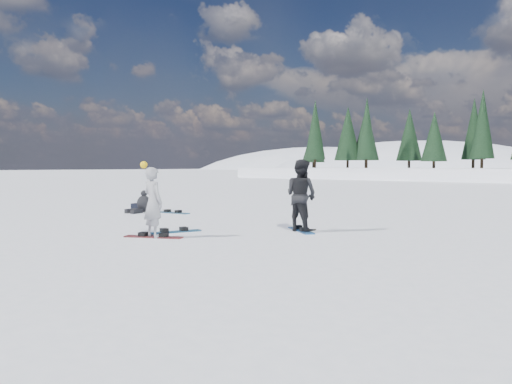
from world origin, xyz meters
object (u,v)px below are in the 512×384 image
seated_rider (143,204)px  snowboard_loose_a (174,232)px  snowboard_loose_c (173,213)px  snowboarder_man (301,195)px  snowboarder_woman (153,202)px  gear_bag (138,207)px

seated_rider → snowboard_loose_a: (5.44, -2.95, -0.31)m
seated_rider → snowboard_loose_c: (1.10, 0.57, -0.31)m
snowboarder_man → snowboarder_woman: bearing=62.4°
snowboard_loose_c → snowboarder_man: bearing=-16.2°
snowboarder_woman → snowboard_loose_a: snowboarder_woman is taller
gear_bag → snowboard_loose_a: bearing=-27.5°
snowboarder_woman → snowboard_loose_c: snowboarder_woman is taller
snowboarder_man → snowboard_loose_c: (-6.74, 1.02, -0.97)m
snowboarder_woman → snowboarder_man: bearing=-115.9°
gear_bag → snowboard_loose_c: gear_bag is taller
seated_rider → gear_bag: (-0.70, 0.25, -0.18)m
snowboarder_man → gear_bag: snowboarder_man is taller
snowboard_loose_a → seated_rider: bearing=79.5°
snowboarder_woman → snowboard_loose_c: 6.55m
snowboarder_man → gear_bag: size_ratio=4.37×
snowboarder_man → seated_rider: snowboarder_man is taller
snowboarder_woman → gear_bag: 7.76m
snowboard_loose_c → snowboard_loose_a: (4.34, -3.51, 0.00)m
snowboard_loose_c → snowboard_loose_a: same height
gear_bag → snowboard_loose_a: gear_bag is taller
seated_rider → snowboarder_woman: bearing=-43.6°
snowboarder_man → gear_bag: bearing=-1.9°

